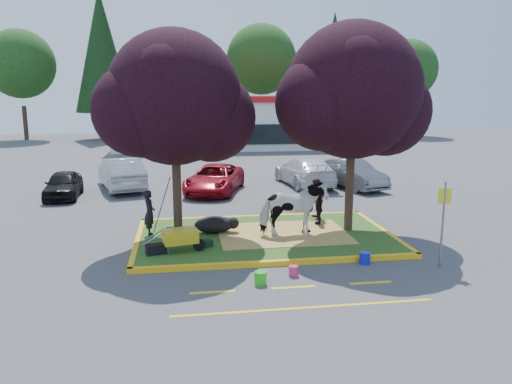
{
  "coord_description": "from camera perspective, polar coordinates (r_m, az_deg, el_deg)",
  "views": [
    {
      "loc": [
        -2.66,
        -15.5,
        4.73
      ],
      "look_at": [
        -0.22,
        0.5,
        1.47
      ],
      "focal_mm": 35.0,
      "sensor_mm": 36.0,
      "label": 1
    }
  ],
  "objects": [
    {
      "name": "handler",
      "position": [
        16.44,
        -12.08,
        -2.36
      ],
      "size": [
        0.44,
        0.6,
        1.5
      ],
      "primitive_type": "imported",
      "rotation": [
        0.0,
        0.0,
        1.73
      ],
      "color": "black",
      "rests_on": "median_island"
    },
    {
      "name": "retail_building",
      "position": [
        43.8,
        -2.59,
        8.11
      ],
      "size": [
        20.4,
        8.4,
        4.4
      ],
      "color": "silver",
      "rests_on": "ground"
    },
    {
      "name": "tree_purple_left",
      "position": [
        15.88,
        -9.25,
        9.89
      ],
      "size": [
        5.06,
        4.2,
        6.51
      ],
      "color": "black",
      "rests_on": "median_island"
    },
    {
      "name": "bucket_blue",
      "position": [
        14.4,
        12.32,
        -7.38
      ],
      "size": [
        0.36,
        0.36,
        0.33
      ],
      "primitive_type": "cylinder",
      "rotation": [
        0.0,
        0.0,
        0.17
      ],
      "color": "#171EB8",
      "rests_on": "ground"
    },
    {
      "name": "calf",
      "position": [
        16.54,
        -4.8,
        -3.73
      ],
      "size": [
        1.48,
        1.17,
        0.56
      ],
      "primitive_type": "ellipsoid",
      "rotation": [
        0.0,
        0.0,
        0.38
      ],
      "color": "black",
      "rests_on": "median_island"
    },
    {
      "name": "visitor_b",
      "position": [
        17.59,
        7.2,
        -1.93
      ],
      "size": [
        0.39,
        0.69,
        1.12
      ],
      "primitive_type": "imported",
      "rotation": [
        0.0,
        0.0,
        -1.75
      ],
      "color": "black",
      "rests_on": "median_island"
    },
    {
      "name": "cow",
      "position": [
        16.06,
        4.25,
        -1.91
      ],
      "size": [
        2.18,
        1.11,
        1.79
      ],
      "primitive_type": "imported",
      "rotation": [
        0.0,
        0.0,
        1.64
      ],
      "color": "white",
      "rests_on": "median_island"
    },
    {
      "name": "fire_lane_stripe_b",
      "position": [
        12.53,
        4.31,
        -10.82
      ],
      "size": [
        1.1,
        0.12,
        0.01
      ],
      "primitive_type": "cube",
      "color": "yellow",
      "rests_on": "ground"
    },
    {
      "name": "sign_post",
      "position": [
        14.36,
        20.62,
        -2.53
      ],
      "size": [
        0.33,
        0.13,
        2.38
      ],
      "rotation": [
        0.0,
        0.0,
        -0.3
      ],
      "color": "slate",
      "rests_on": "ground"
    },
    {
      "name": "car_red",
      "position": [
        23.9,
        -4.76,
        1.52
      ],
      "size": [
        3.52,
        5.18,
        1.32
      ],
      "primitive_type": "imported",
      "rotation": [
        0.0,
        0.0,
        -0.31
      ],
      "color": "maroon",
      "rests_on": "ground"
    },
    {
      "name": "fire_lane_stripe_a",
      "position": [
        12.26,
        -5.02,
        -11.34
      ],
      "size": [
        1.1,
        0.12,
        0.01
      ],
      "primitive_type": "cube",
      "color": "yellow",
      "rests_on": "ground"
    },
    {
      "name": "wheelbarrow",
      "position": [
        14.69,
        -8.61,
        -5.05
      ],
      "size": [
        1.78,
        0.79,
        0.67
      ],
      "rotation": [
        0.0,
        0.0,
        0.22
      ],
      "color": "black",
      "rests_on": "median_island"
    },
    {
      "name": "car_silver",
      "position": [
        25.44,
        -15.14,
        2.05
      ],
      "size": [
        2.88,
        5.02,
        1.56
      ],
      "primitive_type": "imported",
      "rotation": [
        0.0,
        0.0,
        3.41
      ],
      "color": "#979A9E",
      "rests_on": "ground"
    },
    {
      "name": "bucket_green",
      "position": [
        12.63,
        0.52,
        -9.8
      ],
      "size": [
        0.32,
        0.32,
        0.33
      ],
      "primitive_type": "cylinder",
      "rotation": [
        0.0,
        0.0,
        0.03
      ],
      "color": "green",
      "rests_on": "ground"
    },
    {
      "name": "gear_bag_dark",
      "position": [
        14.7,
        -11.36,
        -6.41
      ],
      "size": [
        0.63,
        0.45,
        0.29
      ],
      "primitive_type": "cube",
      "rotation": [
        0.0,
        0.0,
        0.29
      ],
      "color": "black",
      "rests_on": "median_island"
    },
    {
      "name": "treeline",
      "position": [
        53.33,
        -4.64,
        14.56
      ],
      "size": [
        46.58,
        7.8,
        14.63
      ],
      "color": "black",
      "rests_on": "ground"
    },
    {
      "name": "fire_lane_long",
      "position": [
        11.46,
        5.69,
        -13.04
      ],
      "size": [
        6.0,
        0.1,
        0.01
      ],
      "primitive_type": "cube",
      "color": "yellow",
      "rests_on": "ground"
    },
    {
      "name": "curb_left",
      "position": [
        16.24,
        -13.39,
        -5.6
      ],
      "size": [
        0.16,
        5.3,
        0.15
      ],
      "primitive_type": "cube",
      "color": "yellow",
      "rests_on": "ground"
    },
    {
      "name": "curb_near",
      "position": [
        13.99,
        2.82,
        -8.08
      ],
      "size": [
        8.3,
        0.16,
        0.15
      ],
      "primitive_type": "cube",
      "color": "yellow",
      "rests_on": "ground"
    },
    {
      "name": "median_island",
      "position": [
        16.4,
        1.02,
        -5.12
      ],
      "size": [
        8.0,
        5.0,
        0.15
      ],
      "primitive_type": "cube",
      "color": "#254916",
      "rests_on": "ground"
    },
    {
      "name": "curb_far",
      "position": [
        18.86,
        -0.3,
        -2.92
      ],
      "size": [
        8.3,
        0.16,
        0.15
      ],
      "primitive_type": "cube",
      "color": "yellow",
      "rests_on": "ground"
    },
    {
      "name": "ground",
      "position": [
        16.42,
        1.02,
        -5.37
      ],
      "size": [
        90.0,
        90.0,
        0.0
      ],
      "primitive_type": "plane",
      "color": "#424244",
      "rests_on": "ground"
    },
    {
      "name": "curb_right",
      "position": [
        17.53,
        14.32,
        -4.39
      ],
      "size": [
        0.16,
        5.3,
        0.15
      ],
      "primitive_type": "cube",
      "color": "yellow",
      "rests_on": "ground"
    },
    {
      "name": "car_white",
      "position": [
        25.78,
        5.57,
        2.38
      ],
      "size": [
        2.58,
        5.2,
        1.45
      ],
      "primitive_type": "imported",
      "rotation": [
        0.0,
        0.0,
        3.25
      ],
      "color": "silver",
      "rests_on": "ground"
    },
    {
      "name": "straw_bedding",
      "position": [
        16.48,
        3.08,
        -4.76
      ],
      "size": [
        4.2,
        3.0,
        0.01
      ],
      "primitive_type": "cube",
      "color": "tan",
      "rests_on": "median_island"
    },
    {
      "name": "fire_lane_stripe_c",
      "position": [
        13.1,
        13.0,
        -10.07
      ],
      "size": [
        1.1,
        0.12,
        0.01
      ],
      "primitive_type": "cube",
      "color": "yellow",
      "rests_on": "ground"
    },
    {
      "name": "gear_bag_green",
      "position": [
        15.13,
        -5.82,
        -5.88
      ],
      "size": [
        0.48,
        0.4,
        0.22
      ],
      "primitive_type": "cube",
      "rotation": [
        0.0,
        0.0,
        0.43
      ],
      "color": "black",
      "rests_on": "median_island"
    },
    {
      "name": "car_black",
      "position": [
        24.25,
        -21.15,
        0.8
      ],
      "size": [
        1.58,
        3.61,
        1.21
      ],
      "primitive_type": "imported",
      "rotation": [
        0.0,
        0.0,
        0.04
      ],
      "color": "black",
      "rests_on": "ground"
    },
    {
      "name": "visitor_a",
      "position": [
        18.26,
        6.85,
        -0.82
      ],
      "size": [
        0.62,
        0.77,
        1.5
      ],
      "primitive_type": "imported",
      "rotation": [
        0.0,
        0.0,
        -1.64
      ],
      "color": "#4D161E",
      "rests_on": "median_island"
    },
    {
      "name": "tree_purple_right",
      "position": [
        16.64,
        11.1,
        10.58
      ],
      "size": [
        5.3,
        4.4,
        6.82
      ],
      "color": "black",
      "rests_on": "median_island"
    },
    {
      "name": "bucket_pink",
      "position": [
        13.23,
        4.3,
        -8.97
      ],
      "size": [
        0.3,
        0.3,
        0.27
      ],
      "primitive_type": "cylinder",
      "rotation": [
        0.0,
        0.0,
        -0.19
      ],
      "color": "#D32E66",
      "rests_on": "ground"
    },
    {
      "name": "car_grey",
      "position": [
        25.43,
        10.9,
        2.05
      ],
      "size": [
        2.68,
        4.52,
        1.41
      ],
      "primitive_type": "imported",
      "rotation": [
        0.0,
        0.0,
        0.3
      ],
      "color": "slate",
      "rests_on": "ground"
    }
  ]
}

